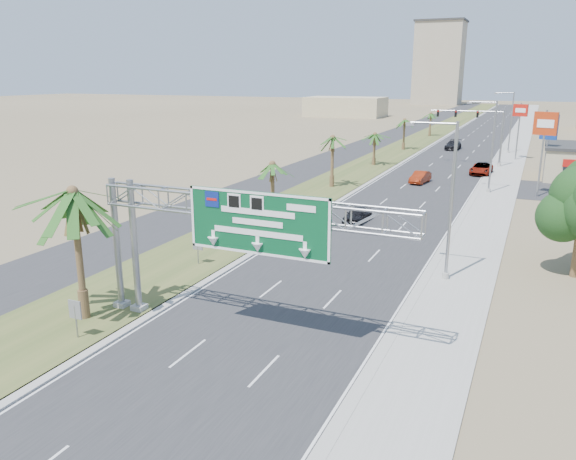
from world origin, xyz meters
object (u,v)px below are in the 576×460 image
(palm_near, at_px, (72,193))
(pole_sign_red_far, at_px, (520,115))
(pole_sign_red_near, at_px, (545,129))
(pole_sign_blue, at_px, (549,130))
(car_right_lane, at_px, (481,169))
(car_far, at_px, (453,145))
(signal_mast, at_px, (487,132))
(sign_gantry, at_px, (233,217))
(car_mid_lane, at_px, (420,177))
(car_left_lane, at_px, (357,215))

(palm_near, bearing_deg, pole_sign_red_far, 75.86)
(pole_sign_red_near, relative_size, pole_sign_blue, 1.11)
(car_right_lane, distance_m, car_far, 25.92)
(pole_sign_red_far, bearing_deg, car_right_lane, -102.42)
(signal_mast, relative_size, car_far, 1.87)
(sign_gantry, relative_size, car_right_lane, 3.12)
(sign_gantry, relative_size, palm_near, 2.01)
(palm_near, distance_m, car_mid_lane, 48.09)
(palm_near, xyz_separation_m, pole_sign_red_near, (21.67, 44.16, 0.30))
(pole_sign_red_far, bearing_deg, sign_gantry, -98.15)
(signal_mast, xyz_separation_m, car_right_lane, (0.33, -7.64, -4.10))
(palm_near, height_order, pole_sign_blue, palm_near)
(palm_near, bearing_deg, car_left_lane, 74.35)
(palm_near, height_order, car_mid_lane, palm_near)
(palm_near, bearing_deg, car_far, 84.69)
(signal_mast, bearing_deg, pole_sign_blue, -50.37)
(sign_gantry, distance_m, pole_sign_red_near, 44.36)
(car_far, bearing_deg, car_mid_lane, -86.59)
(palm_near, height_order, signal_mast, palm_near)
(car_right_lane, bearing_deg, pole_sign_red_near, -57.79)
(pole_sign_red_far, bearing_deg, car_mid_lane, -110.82)
(palm_near, height_order, pole_sign_red_near, pole_sign_red_near)
(car_mid_lane, xyz_separation_m, pole_sign_red_near, (13.10, -2.76, 6.52))
(palm_near, relative_size, car_far, 1.52)
(car_left_lane, distance_m, car_mid_lane, 21.25)
(car_far, bearing_deg, car_right_lane, -72.28)
(sign_gantry, xyz_separation_m, signal_mast, (6.23, 62.05, -1.21))
(pole_sign_red_near, bearing_deg, sign_gantry, -107.77)
(pole_sign_red_far, bearing_deg, signal_mast, -114.87)
(car_right_lane, bearing_deg, car_far, 108.44)
(signal_mast, xyz_separation_m, pole_sign_blue, (7.83, -9.45, 1.38))
(sign_gantry, xyz_separation_m, pole_sign_red_far, (10.06, 70.30, 0.77))
(sign_gantry, height_order, palm_near, palm_near)
(palm_near, distance_m, car_far, 81.82)
(signal_mast, bearing_deg, car_left_lane, -100.62)
(signal_mast, distance_m, car_left_lane, 39.15)
(car_left_lane, bearing_deg, car_far, 92.85)
(sign_gantry, height_order, pole_sign_blue, pole_sign_blue)
(signal_mast, bearing_deg, pole_sign_red_far, 65.13)
(sign_gantry, xyz_separation_m, palm_near, (-8.14, -1.93, 0.87))
(car_left_lane, relative_size, pole_sign_blue, 0.49)
(pole_sign_blue, bearing_deg, car_left_lane, -117.50)
(car_mid_lane, height_order, pole_sign_red_far, pole_sign_red_far)
(palm_near, relative_size, car_right_lane, 1.56)
(sign_gantry, xyz_separation_m, car_mid_lane, (0.43, 44.99, -5.35))
(car_left_lane, relative_size, car_far, 0.74)
(pole_sign_red_near, distance_m, pole_sign_blue, 10.43)
(sign_gantry, bearing_deg, pole_sign_red_far, 81.85)
(car_far, bearing_deg, signal_mast, -66.74)
(car_right_lane, bearing_deg, pole_sign_red_far, 80.01)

